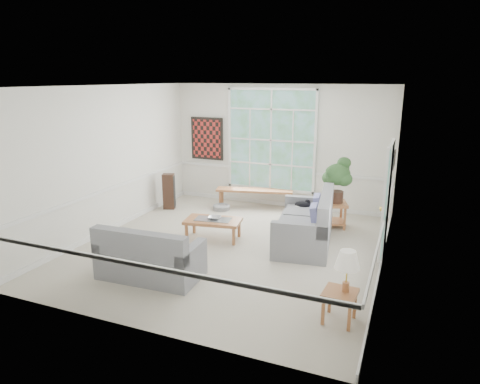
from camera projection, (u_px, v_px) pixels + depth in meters
name	position (u px, v px, depth m)	size (l,w,h in m)	color
floor	(231.00, 247.00, 8.20)	(5.50, 6.00, 0.01)	#B2A998
ceiling	(230.00, 86.00, 7.42)	(5.50, 6.00, 0.02)	white
wall_back	(279.00, 147.00, 10.49)	(5.50, 0.02, 3.00)	white
wall_front	(132.00, 219.00, 5.13)	(5.50, 0.02, 3.00)	white
wall_left	(108.00, 160.00, 8.81)	(0.02, 6.00, 3.00)	white
wall_right	(389.00, 184.00, 6.81)	(0.02, 6.00, 3.00)	white
window_back	(271.00, 140.00, 10.49)	(2.30, 0.08, 2.40)	white
entry_door	(387.00, 201.00, 7.48)	(0.08, 0.90, 2.10)	white
door_sidelight	(384.00, 205.00, 6.89)	(0.08, 0.26, 1.90)	white
wall_art	(207.00, 139.00, 11.13)	(0.90, 0.06, 1.10)	maroon
wall_frame_near	(393.00, 161.00, 8.38)	(0.04, 0.26, 0.32)	black
wall_frame_far	(394.00, 158.00, 8.73)	(0.04, 0.26, 0.32)	black
loveseat_right	(304.00, 219.00, 8.20)	(0.99, 1.91, 1.03)	gray
loveseat_front	(150.00, 251.00, 6.88)	(1.62, 0.84, 0.88)	gray
coffee_table	(213.00, 229.00, 8.55)	(1.10, 0.60, 0.41)	#A7653A
pewter_bowl	(215.00, 218.00, 8.49)	(0.31, 0.31, 0.08)	#929297
window_bench	(254.00, 198.00, 10.70)	(1.90, 0.37, 0.44)	#A7653A
end_table	(333.00, 214.00, 9.24)	(0.55, 0.55, 0.55)	#A7653A
houseplant	(337.00, 180.00, 9.03)	(0.58, 0.58, 0.99)	#2B5026
side_table	(339.00, 306.00, 5.64)	(0.43, 0.43, 0.43)	#A7653A
table_lamp	(347.00, 271.00, 5.53)	(0.33, 0.33, 0.57)	white
pet_bed	(221.00, 207.00, 10.48)	(0.42, 0.42, 0.13)	gray
floor_speaker	(169.00, 191.00, 10.48)	(0.27, 0.21, 0.88)	#382218
cat	(302.00, 204.00, 8.83)	(0.33, 0.23, 0.15)	black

